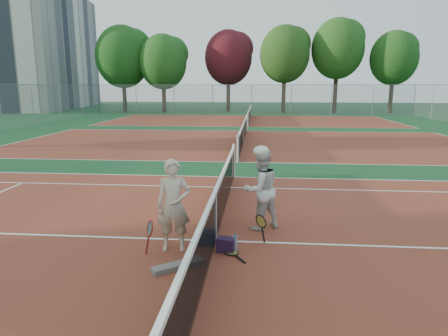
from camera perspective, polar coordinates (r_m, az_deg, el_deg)
The scene contains 24 objects.
ground at distance 7.81m, azimuth -1.22°, elevation -10.38°, with size 130.00×130.00×0.00m, color #103E1E.
court_main at distance 7.81m, azimuth -1.22°, elevation -10.36°, with size 23.77×10.97×0.01m, color maroon.
court_far_a at distance 20.92m, azimuth 2.78°, elevation 3.65°, with size 23.77×10.97×0.01m, color maroon.
court_far_b at distance 34.33m, azimuth 3.68°, elevation 6.80°, with size 23.77×10.97×0.01m, color maroon.
net_main at distance 7.63m, azimuth -1.23°, elevation -6.83°, with size 0.10×10.98×1.02m, color black, non-canonical shape.
net_far_a at distance 20.85m, azimuth 2.79°, elevation 5.02°, with size 0.10×10.98×1.02m, color black, non-canonical shape.
net_far_b at distance 34.29m, azimuth 3.69°, elevation 7.64°, with size 0.10×10.98×1.02m, color black, non-canonical shape.
fence_back at distance 41.23m, azimuth 3.94°, elevation 9.70°, with size 32.00×0.06×3.00m, color slate, non-canonical shape.
apartment_block at distance 58.91m, azimuth -25.21°, elevation 15.10°, with size 10.00×22.00×15.00m, color beige.
player_a at distance 7.21m, azimuth -7.23°, elevation -5.33°, with size 0.61×0.40×1.67m, color beige.
player_b at distance 8.24m, azimuth 5.23°, elevation -3.07°, with size 0.82×0.64×1.69m, color silver.
racket_red at distance 7.31m, azimuth -10.48°, elevation -9.68°, with size 0.14×0.27×0.59m, color maroon, non-canonical shape.
racket_black_held at distance 7.58m, azimuth 5.28°, elevation -8.77°, with size 0.19×0.27×0.59m, color black, non-canonical shape.
racket_spare at distance 7.26m, azimuth 1.08°, elevation -11.96°, with size 0.60×0.27×0.05m, color black, non-canonical shape.
sports_bag_navy at distance 7.61m, azimuth -2.66°, elevation -9.93°, with size 0.33×0.23×0.26m, color black.
sports_bag_purple at distance 7.30m, azimuth 0.28°, elevation -10.92°, with size 0.32×0.22×0.26m, color black.
net_cover_canvas at distance 6.76m, azimuth -6.61°, elevation -13.71°, with size 0.87×0.20×0.09m, color #605C57.
water_bottle at distance 7.28m, azimuth 1.59°, elevation -10.81°, with size 0.09×0.09×0.30m, color #ADC3DB.
tree_back_0 at distance 46.82m, azimuth -14.28°, elevation 15.12°, with size 5.90×5.90×9.40m.
tree_back_1 at distance 45.08m, azimuth -8.71°, elevation 14.73°, with size 5.13×5.13×8.37m.
tree_back_maroon at distance 46.00m, azimuth 0.62°, elevation 15.47°, with size 5.26×5.26×8.98m.
tree_back_3 at distance 44.34m, azimuth 8.68°, elevation 15.76°, with size 5.25×5.25×9.19m.
tree_back_4 at distance 45.83m, azimuth 15.92°, elevation 16.05°, with size 5.55×5.55×9.94m.
tree_back_5 at distance 47.00m, azimuth 23.12°, elevation 14.22°, with size 4.92×4.92×8.58m.
Camera 1 is at (0.79, -7.19, 2.94)m, focal length 32.00 mm.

